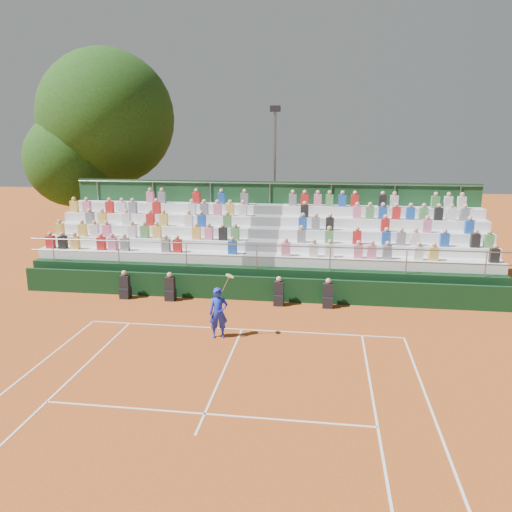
# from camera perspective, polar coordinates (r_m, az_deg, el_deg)

# --- Properties ---
(ground) EXTENTS (90.00, 90.00, 0.00)m
(ground) POSITION_cam_1_polar(r_m,az_deg,el_deg) (17.58, -1.60, -8.39)
(ground) COLOR #AF501D
(ground) RESTS_ON ground
(courtside_wall) EXTENTS (20.00, 0.15, 1.00)m
(courtside_wall) POSITION_cam_1_polar(r_m,az_deg,el_deg) (20.39, -0.12, -3.75)
(courtside_wall) COLOR black
(courtside_wall) RESTS_ON ground
(line_officials) EXTENTS (8.73, 0.40, 1.19)m
(line_officials) POSITION_cam_1_polar(r_m,az_deg,el_deg) (20.17, -3.72, -4.04)
(line_officials) COLOR black
(line_officials) RESTS_ON ground
(grandstand) EXTENTS (20.00, 5.20, 4.40)m
(grandstand) POSITION_cam_1_polar(r_m,az_deg,el_deg) (23.33, 1.01, -0.03)
(grandstand) COLOR black
(grandstand) RESTS_ON ground
(tennis_player) EXTENTS (0.89, 0.56, 2.22)m
(tennis_player) POSITION_cam_1_polar(r_m,az_deg,el_deg) (16.67, -4.31, -6.49)
(tennis_player) COLOR #192AC0
(tennis_player) RESTS_ON ground
(tree_west) EXTENTS (5.49, 5.49, 7.95)m
(tree_west) POSITION_cam_1_polar(r_m,az_deg,el_deg) (31.74, -20.21, 10.26)
(tree_west) COLOR #362113
(tree_west) RESTS_ON ground
(tree_east) EXTENTS (7.96, 7.96, 11.59)m
(tree_east) POSITION_cam_1_polar(r_m,az_deg,el_deg) (32.04, -16.69, 14.87)
(tree_east) COLOR #362113
(tree_east) RESTS_ON ground
(floodlight_mast) EXTENTS (0.60, 0.25, 8.26)m
(floodlight_mast) POSITION_cam_1_polar(r_m,az_deg,el_deg) (29.86, 2.16, 10.18)
(floodlight_mast) COLOR gray
(floodlight_mast) RESTS_ON ground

